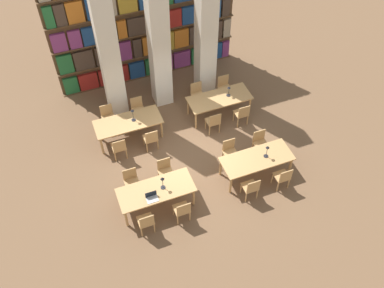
% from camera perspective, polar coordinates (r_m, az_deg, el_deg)
% --- Properties ---
extents(ground_plane, '(40.00, 40.00, 0.00)m').
position_cam_1_polar(ground_plane, '(13.62, -0.22, -1.42)').
color(ground_plane, brown).
extents(bookshelf_bank, '(6.57, 0.35, 5.50)m').
position_cam_1_polar(bookshelf_bank, '(15.01, -6.43, 17.38)').
color(bookshelf_bank, brown).
rests_on(bookshelf_bank, ground_plane).
extents(pillar_left, '(0.61, 0.61, 6.00)m').
position_cam_1_polar(pillar_left, '(13.32, -11.40, 13.67)').
color(pillar_left, silver).
rests_on(pillar_left, ground_plane).
extents(pillar_center, '(0.61, 0.61, 6.00)m').
position_cam_1_polar(pillar_center, '(13.60, -4.60, 15.29)').
color(pillar_center, silver).
rests_on(pillar_center, ground_plane).
extents(pillar_right, '(0.61, 0.61, 6.00)m').
position_cam_1_polar(pillar_right, '(14.06, 1.94, 16.63)').
color(pillar_right, silver).
rests_on(pillar_right, ground_plane).
extents(reading_table_0, '(2.14, 0.88, 0.74)m').
position_cam_1_polar(reading_table_0, '(11.99, -4.83, -6.29)').
color(reading_table_0, tan).
rests_on(reading_table_0, ground_plane).
extents(chair_0, '(0.42, 0.40, 0.88)m').
position_cam_1_polar(chair_0, '(11.70, -6.13, -10.26)').
color(chair_0, tan).
rests_on(chair_0, ground_plane).
extents(chair_1, '(0.42, 0.40, 0.88)m').
position_cam_1_polar(chair_1, '(12.51, -8.08, -4.90)').
color(chair_1, tan).
rests_on(chair_1, ground_plane).
extents(chair_2, '(0.42, 0.40, 0.88)m').
position_cam_1_polar(chair_2, '(11.83, -1.30, -8.77)').
color(chair_2, tan).
rests_on(chair_2, ground_plane).
extents(chair_3, '(0.42, 0.40, 0.88)m').
position_cam_1_polar(chair_3, '(12.64, -3.58, -3.58)').
color(chair_3, tan).
rests_on(chair_3, ground_plane).
extents(desk_lamp_0, '(0.14, 0.14, 0.46)m').
position_cam_1_polar(desk_lamp_0, '(11.71, -3.95, -4.93)').
color(desk_lamp_0, '#232328').
rests_on(desk_lamp_0, reading_table_0).
extents(laptop, '(0.32, 0.22, 0.21)m').
position_cam_1_polar(laptop, '(11.74, -5.37, -7.14)').
color(laptop, silver).
rests_on(laptop, reading_table_0).
extents(reading_table_1, '(2.14, 0.88, 0.74)m').
position_cam_1_polar(reading_table_1, '(12.78, 8.63, -2.10)').
color(reading_table_1, tan).
rests_on(reading_table_1, ground_plane).
extents(chair_4, '(0.42, 0.40, 0.88)m').
position_cam_1_polar(chair_4, '(12.37, 7.86, -5.75)').
color(chair_4, tan).
rests_on(chair_4, ground_plane).
extents(chair_5, '(0.42, 0.40, 0.88)m').
position_cam_1_polar(chair_5, '(13.14, 5.07, -0.98)').
color(chair_5, tan).
rests_on(chair_5, ground_plane).
extents(chair_6, '(0.42, 0.40, 0.88)m').
position_cam_1_polar(chair_6, '(12.75, 12.02, -4.32)').
color(chair_6, tan).
rests_on(chair_6, ground_plane).
extents(chair_7, '(0.42, 0.40, 0.88)m').
position_cam_1_polar(chair_7, '(13.50, 9.06, 0.24)').
color(chair_7, tan).
rests_on(chair_7, ground_plane).
extents(desk_lamp_1, '(0.14, 0.14, 0.45)m').
position_cam_1_polar(desk_lamp_1, '(12.58, 9.99, -0.74)').
color(desk_lamp_1, '#232328').
rests_on(desk_lamp_1, reading_table_1).
extents(reading_table_2, '(2.14, 0.88, 0.74)m').
position_cam_1_polar(reading_table_2, '(13.79, -8.51, 2.77)').
color(reading_table_2, tan).
rests_on(reading_table_2, ground_plane).
extents(chair_8, '(0.42, 0.40, 0.88)m').
position_cam_1_polar(chair_8, '(13.38, -9.70, -0.44)').
color(chair_8, tan).
rests_on(chair_8, ground_plane).
extents(chair_9, '(0.42, 0.40, 0.88)m').
position_cam_1_polar(chair_9, '(14.38, -11.15, 3.64)').
color(chair_9, tan).
rests_on(chair_9, ground_plane).
extents(chair_10, '(0.42, 0.40, 0.88)m').
position_cam_1_polar(chair_10, '(13.50, -5.50, 0.75)').
color(chair_10, tan).
rests_on(chair_10, ground_plane).
extents(chair_11, '(0.42, 0.40, 0.88)m').
position_cam_1_polar(chair_11, '(14.49, -7.22, 4.72)').
color(chair_11, tan).
rests_on(chair_11, ground_plane).
extents(desk_lamp_2, '(0.14, 0.14, 0.47)m').
position_cam_1_polar(desk_lamp_2, '(13.53, -7.92, 4.12)').
color(desk_lamp_2, '#232328').
rests_on(desk_lamp_2, reading_table_2).
extents(reading_table_3, '(2.14, 0.88, 0.74)m').
position_cam_1_polar(reading_table_3, '(14.46, 3.67, 5.96)').
color(reading_table_3, tan).
rests_on(reading_table_3, ground_plane).
extents(chair_12, '(0.42, 0.40, 0.88)m').
position_cam_1_polar(chair_12, '(13.96, 2.90, 3.01)').
color(chair_12, tan).
rests_on(chair_12, ground_plane).
extents(chair_13, '(0.42, 0.40, 0.88)m').
position_cam_1_polar(chair_13, '(14.92, 0.70, 6.73)').
color(chair_13, tan).
rests_on(chair_13, ground_plane).
extents(chair_14, '(0.42, 0.40, 0.88)m').
position_cam_1_polar(chair_14, '(14.30, 6.68, 4.05)').
color(chair_14, tan).
rests_on(chair_14, ground_plane).
extents(chair_15, '(0.42, 0.40, 0.88)m').
position_cam_1_polar(chair_15, '(15.24, 4.32, 7.64)').
color(chair_15, tan).
rests_on(chair_15, ground_plane).
extents(desk_lamp_3, '(0.14, 0.14, 0.40)m').
position_cam_1_polar(desk_lamp_3, '(14.34, 4.94, 7.25)').
color(desk_lamp_3, '#232328').
rests_on(desk_lamp_3, reading_table_3).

